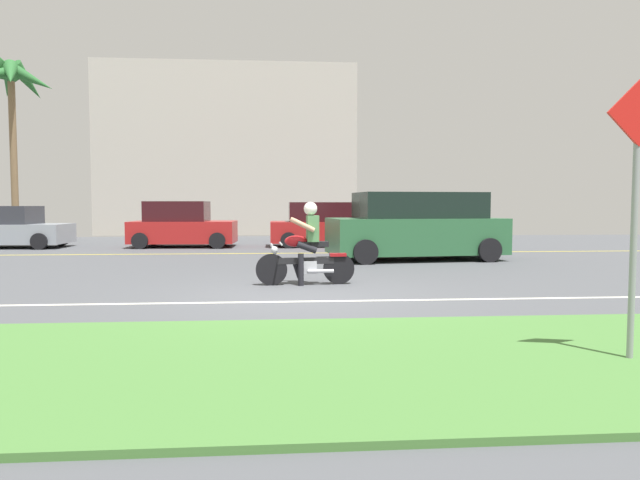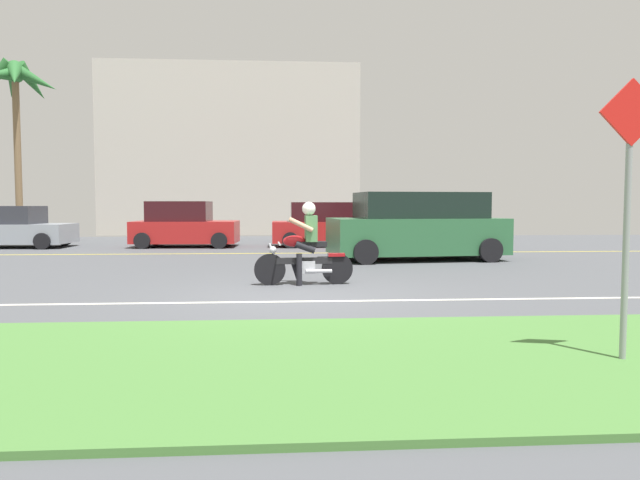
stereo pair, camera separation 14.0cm
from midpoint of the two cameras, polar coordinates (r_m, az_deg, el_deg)
ground at (r=12.52m, az=-2.03°, el=-3.52°), size 56.00×30.00×0.04m
grass_median at (r=5.54m, az=0.44°, el=-12.10°), size 56.00×3.80×0.06m
lane_line_near at (r=9.01m, az=-1.28°, el=-6.15°), size 50.40×0.12×0.01m
lane_line_far at (r=17.83m, az=-2.60°, el=-1.32°), size 50.40×0.12×0.01m
motorcyclist at (r=10.82m, az=-1.18°, el=-0.98°), size 1.88×0.61×1.57m
suv_nearby at (r=15.94m, az=9.97°, el=1.30°), size 5.01×2.64×1.85m
parked_car_0 at (r=22.91m, az=-28.39°, el=1.06°), size 4.02×2.12×1.47m
parked_car_1 at (r=21.06m, az=-13.24°, el=1.40°), size 3.72×2.14×1.63m
parked_car_2 at (r=20.75m, az=1.41°, el=1.43°), size 4.49×1.87×1.60m
palm_tree_0 at (r=27.16m, az=-28.03°, el=13.35°), size 3.34×3.26×7.49m
street_sign at (r=6.10m, az=29.03°, el=4.11°), size 0.62×0.06×2.69m
building_far at (r=30.64m, az=-8.60°, el=8.68°), size 12.95×4.00×8.53m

